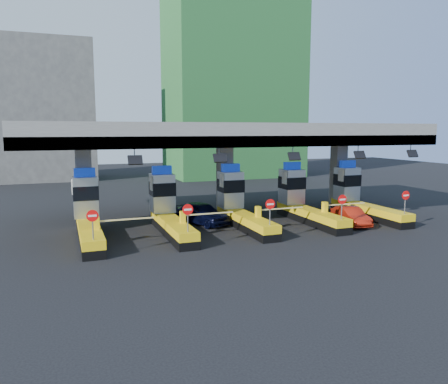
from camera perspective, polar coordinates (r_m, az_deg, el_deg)
name	(u,v)px	position (r m, az deg, el deg)	size (l,w,h in m)	color
ground	(240,226)	(30.23, 2.09, -4.42)	(120.00, 120.00, 0.00)	black
toll_canopy	(225,136)	(32.18, 0.18, 7.35)	(28.00, 12.09, 7.00)	slate
toll_lane_far_left	(88,215)	(28.05, -17.39, -2.86)	(4.43, 8.00, 4.16)	black
toll_lane_left	(168,210)	(28.72, -7.38, -2.31)	(4.43, 8.00, 4.16)	black
toll_lane_center	(238,205)	(30.21, 1.90, -1.73)	(4.43, 8.00, 4.16)	black
toll_lane_right	(302,201)	(32.41, 10.11, -1.18)	(4.43, 8.00, 4.16)	black
toll_lane_far_right	(358,197)	(35.19, 17.15, -0.68)	(4.43, 8.00, 4.16)	black
bg_building_scaffold	(232,77)	(64.11, 1.11, 14.76)	(18.00, 12.00, 28.00)	#1E5926
bg_building_concrete	(38,111)	(63.37, -23.16, 9.67)	(14.00, 10.00, 18.00)	#4C4C49
van	(202,213)	(30.66, -2.95, -2.76)	(1.84, 4.57, 1.56)	black
red_car	(351,216)	(31.60, 16.23, -3.04)	(1.32, 3.79, 1.25)	#A61D0C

